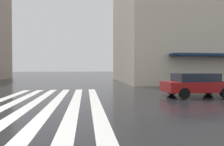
{
  "coord_description": "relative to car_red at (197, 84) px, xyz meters",
  "views": [
    {
      "loc": [
        -5.93,
        -3.51,
        1.69
      ],
      "look_at": [
        7.95,
        -5.32,
        1.39
      ],
      "focal_mm": 32.38,
      "sensor_mm": 36.0,
      "label": 1
    }
  ],
  "objects": [
    {
      "name": "car_red",
      "position": [
        0.0,
        0.0,
        0.0
      ],
      "size": [
        1.85,
        4.1,
        1.41
      ],
      "color": "maroon",
      "rests_on": "ground_plane"
    },
    {
      "name": "haussmann_block_corner",
      "position": [
        14.29,
        -9.13,
        8.51
      ],
      "size": [
        15.8,
        22.59,
        18.93
      ],
      "color": "beige",
      "rests_on": "ground_plane"
    },
    {
      "name": "zebra_crossing",
      "position": [
        -1.5,
        8.68,
        -0.75
      ],
      "size": [
        13.0,
        5.5,
        0.01
      ],
      "color": "silver",
      "rests_on": "ground_plane"
    }
  ]
}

